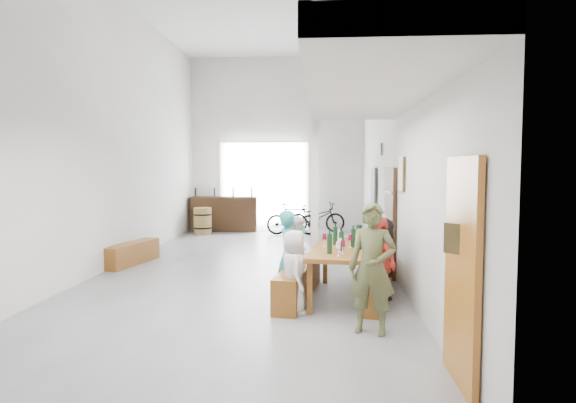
# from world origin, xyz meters

# --- Properties ---
(floor) EXTENTS (12.00, 12.00, 0.00)m
(floor) POSITION_xyz_m (0.00, 0.00, 0.00)
(floor) COLOR slate
(floor) RESTS_ON ground
(room_walls) EXTENTS (12.00, 12.00, 12.00)m
(room_walls) POSITION_xyz_m (0.00, 0.00, 3.55)
(room_walls) COLOR white
(room_walls) RESTS_ON ground
(gateway_portal) EXTENTS (2.80, 0.08, 2.80)m
(gateway_portal) POSITION_xyz_m (-0.40, 5.94, 1.40)
(gateway_portal) COLOR white
(gateway_portal) RESTS_ON ground
(right_wall_decor) EXTENTS (0.07, 8.28, 5.07)m
(right_wall_decor) POSITION_xyz_m (2.70, -1.87, 1.74)
(right_wall_decor) COLOR #A6611A
(right_wall_decor) RESTS_ON ground
(balcony) EXTENTS (1.52, 5.62, 4.00)m
(balcony) POSITION_xyz_m (1.98, -3.13, 2.96)
(balcony) COLOR silver
(balcony) RESTS_ON ground
(tasting_table) EXTENTS (1.12, 2.19, 0.79)m
(tasting_table) POSITION_xyz_m (1.74, -2.03, 0.71)
(tasting_table) COLOR brown
(tasting_table) RESTS_ON ground
(bench_inner) EXTENTS (0.66, 2.21, 0.50)m
(bench_inner) POSITION_xyz_m (1.07, -2.01, 0.25)
(bench_inner) COLOR brown
(bench_inner) RESTS_ON ground
(bench_wall) EXTENTS (0.72, 2.25, 0.51)m
(bench_wall) POSITION_xyz_m (2.31, -1.97, 0.26)
(bench_wall) COLOR brown
(bench_wall) RESTS_ON ground
(tableware) EXTENTS (0.63, 1.52, 0.35)m
(tableware) POSITION_xyz_m (1.73, -2.18, 0.93)
(tableware) COLOR black
(tableware) RESTS_ON tasting_table
(side_bench) EXTENTS (0.66, 1.63, 0.45)m
(side_bench) POSITION_xyz_m (-2.50, 0.31, 0.22)
(side_bench) COLOR brown
(side_bench) RESTS_ON ground
(oak_barrel) EXTENTS (0.55, 0.55, 0.80)m
(oak_barrel) POSITION_xyz_m (-2.14, 4.84, 0.40)
(oak_barrel) COLOR olive
(oak_barrel) RESTS_ON ground
(serving_counter) EXTENTS (2.11, 0.75, 1.09)m
(serving_counter) POSITION_xyz_m (-1.65, 5.65, 0.55)
(serving_counter) COLOR #311C0D
(serving_counter) RESTS_ON ground
(counter_bottles) EXTENTS (1.82, 0.26, 0.28)m
(counter_bottles) POSITION_xyz_m (-1.65, 5.64, 1.23)
(counter_bottles) COLOR black
(counter_bottles) RESTS_ON serving_counter
(guest_left_a) EXTENTS (0.47, 0.63, 1.15)m
(guest_left_a) POSITION_xyz_m (1.05, -2.84, 0.58)
(guest_left_a) COLOR silver
(guest_left_a) RESTS_ON ground
(guest_left_b) EXTENTS (0.46, 0.57, 1.36)m
(guest_left_b) POSITION_xyz_m (0.94, -2.17, 0.68)
(guest_left_b) COLOR teal
(guest_left_b) RESTS_ON ground
(guest_left_c) EXTENTS (0.61, 0.70, 1.23)m
(guest_left_c) POSITION_xyz_m (1.05, -1.71, 0.61)
(guest_left_c) COLOR silver
(guest_left_c) RESTS_ON ground
(guest_left_d) EXTENTS (0.53, 0.75, 1.05)m
(guest_left_d) POSITION_xyz_m (1.00, -1.13, 0.53)
(guest_left_d) COLOR teal
(guest_left_d) RESTS_ON ground
(guest_right_a) EXTENTS (0.59, 0.83, 1.31)m
(guest_right_a) POSITION_xyz_m (2.26, -2.50, 0.66)
(guest_right_a) COLOR red
(guest_right_a) RESTS_ON ground
(guest_right_b) EXTENTS (0.50, 1.18, 1.24)m
(guest_right_b) POSITION_xyz_m (2.36, -1.96, 0.62)
(guest_right_b) COLOR black
(guest_right_b) RESTS_ON ground
(guest_right_c) EXTENTS (0.50, 0.69, 1.30)m
(guest_right_c) POSITION_xyz_m (2.33, -1.40, 0.65)
(guest_right_c) COLOR silver
(guest_right_c) RESTS_ON ground
(host_standing) EXTENTS (0.67, 0.54, 1.59)m
(host_standing) POSITION_xyz_m (2.03, -3.58, 0.79)
(host_standing) COLOR #4C502D
(host_standing) RESTS_ON ground
(potted_plant) EXTENTS (0.43, 0.37, 0.46)m
(potted_plant) POSITION_xyz_m (2.45, 0.56, 0.23)
(potted_plant) COLOR #184E1A
(potted_plant) RESTS_ON ground
(bicycle_near) EXTENTS (1.87, 0.99, 0.94)m
(bicycle_near) POSITION_xyz_m (1.28, 5.41, 0.47)
(bicycle_near) COLOR black
(bicycle_near) RESTS_ON ground
(bicycle_far) EXTENTS (1.58, 0.47, 0.95)m
(bicycle_far) POSITION_xyz_m (0.58, 4.89, 0.47)
(bicycle_far) COLOR black
(bicycle_far) RESTS_ON ground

